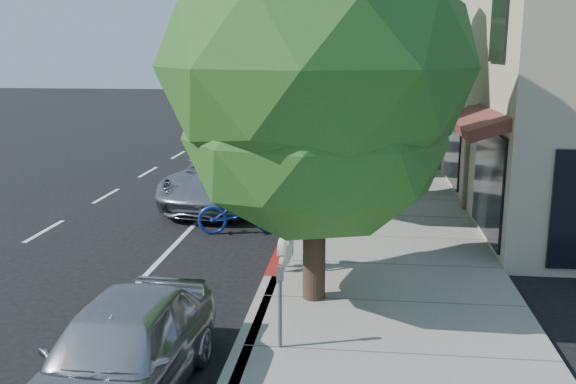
# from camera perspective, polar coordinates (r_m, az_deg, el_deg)

# --- Properties ---
(ground) EXTENTS (120.00, 120.00, 0.00)m
(ground) POSITION_cam_1_polar(r_m,az_deg,el_deg) (13.59, -0.88, -6.65)
(ground) COLOR black
(ground) RESTS_ON ground
(sidewalk) EXTENTS (4.60, 56.00, 0.15)m
(sidewalk) POSITION_cam_1_polar(r_m,az_deg,el_deg) (21.19, 8.12, 0.46)
(sidewalk) COLOR gray
(sidewalk) RESTS_ON ground
(curb) EXTENTS (0.30, 56.00, 0.15)m
(curb) POSITION_cam_1_polar(r_m,az_deg,el_deg) (21.25, 1.91, 0.61)
(curb) COLOR #9E998E
(curb) RESTS_ON ground
(curb_red_segment) EXTENTS (0.32, 4.00, 0.15)m
(curb_red_segment) POSITION_cam_1_polar(r_m,az_deg,el_deg) (14.51, -0.36, -5.08)
(curb_red_segment) COLOR maroon
(curb_red_segment) RESTS_ON ground
(storefront_building) EXTENTS (10.00, 36.00, 7.00)m
(storefront_building) POSITION_cam_1_polar(r_m,az_deg,el_deg) (31.74, 21.36, 9.96)
(storefront_building) COLOR #BEB392
(storefront_building) RESTS_ON ground
(street_tree_0) EXTENTS (5.28, 5.28, 7.02)m
(street_tree_0) POSITION_cam_1_polar(r_m,az_deg,el_deg) (10.76, 2.49, 10.64)
(street_tree_0) COLOR black
(street_tree_0) RESTS_ON ground
(street_tree_1) EXTENTS (5.38, 5.38, 8.03)m
(street_tree_1) POSITION_cam_1_polar(r_m,az_deg,el_deg) (16.75, 4.04, 13.84)
(street_tree_1) COLOR black
(street_tree_1) RESTS_ON ground
(street_tree_2) EXTENTS (4.04, 4.04, 6.89)m
(street_tree_2) POSITION_cam_1_polar(r_m,az_deg,el_deg) (22.74, 4.73, 12.06)
(street_tree_2) COLOR black
(street_tree_2) RESTS_ON ground
(street_tree_3) EXTENTS (4.94, 4.94, 7.30)m
(street_tree_3) POSITION_cam_1_polar(r_m,az_deg,el_deg) (28.73, 5.15, 12.37)
(street_tree_3) COLOR black
(street_tree_3) RESTS_ON ground
(street_tree_4) EXTENTS (4.59, 4.59, 7.84)m
(street_tree_4) POSITION_cam_1_polar(r_m,az_deg,el_deg) (34.73, 5.44, 13.18)
(street_tree_4) COLOR black
(street_tree_4) RESTS_ON ground
(street_tree_5) EXTENTS (5.33, 5.33, 7.24)m
(street_tree_5) POSITION_cam_1_polar(r_m,az_deg,el_deg) (40.73, 5.61, 12.21)
(street_tree_5) COLOR black
(street_tree_5) RESTS_ON ground
(cyclist) EXTENTS (0.46, 0.65, 1.72)m
(cyclist) POSITION_cam_1_polar(r_m,az_deg,el_deg) (12.79, -0.09, -3.85)
(cyclist) COLOR white
(cyclist) RESTS_ON ground
(bicycle) EXTENTS (2.25, 1.14, 1.13)m
(bicycle) POSITION_cam_1_polar(r_m,az_deg,el_deg) (15.85, -4.19, -1.74)
(bicycle) COLOR #16379D
(bicycle) RESTS_ON ground
(silver_suv) EXTENTS (3.42, 6.10, 1.61)m
(silver_suv) POSITION_cam_1_polar(r_m,az_deg,el_deg) (18.99, -5.33, 1.38)
(silver_suv) COLOR #A4A4A8
(silver_suv) RESTS_ON ground
(dark_sedan) EXTENTS (1.67, 4.22, 1.37)m
(dark_sedan) POSITION_cam_1_polar(r_m,az_deg,el_deg) (22.16, 0.85, 2.72)
(dark_sedan) COLOR black
(dark_sedan) RESTS_ON ground
(white_pickup) EXTENTS (2.95, 6.00, 1.68)m
(white_pickup) POSITION_cam_1_polar(r_m,az_deg,el_deg) (30.62, 1.08, 5.75)
(white_pickup) COLOR silver
(white_pickup) RESTS_ON ground
(dark_suv_far) EXTENTS (1.80, 4.29, 1.45)m
(dark_suv_far) POSITION_cam_1_polar(r_m,az_deg,el_deg) (41.04, 1.14, 7.32)
(dark_suv_far) COLOR black
(dark_suv_far) RESTS_ON ground
(near_car_a) EXTENTS (1.81, 4.16, 1.40)m
(near_car_a) POSITION_cam_1_polar(r_m,az_deg,el_deg) (8.68, -14.65, -13.65)
(near_car_a) COLOR #ADAEB2
(near_car_a) RESTS_ON ground
(pedestrian) EXTENTS (1.10, 1.01, 1.82)m
(pedestrian) POSITION_cam_1_polar(r_m,az_deg,el_deg) (22.14, 8.73, 3.55)
(pedestrian) COLOR black
(pedestrian) RESTS_ON sidewalk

